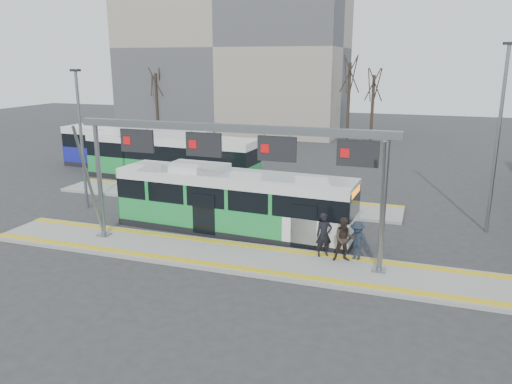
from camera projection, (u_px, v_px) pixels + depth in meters
ground at (238, 259)px, 19.98m from camera, size 120.00×120.00×0.00m
platform_main at (238, 257)px, 19.96m from camera, size 22.00×3.00×0.15m
platform_second at (222, 198)px, 28.53m from camera, size 20.00×3.00×0.15m
tactile_main at (238, 255)px, 19.94m from camera, size 22.00×2.65×0.02m
tactile_second at (230, 192)px, 29.56m from camera, size 20.00×0.35×0.02m
gantry at (231, 152)px, 19.22m from camera, size 13.00×1.68×5.20m
apartment_block at (235, 46)px, 54.94m from camera, size 24.50×12.50×18.40m
hero_bus at (233, 202)px, 22.84m from camera, size 11.23×3.00×3.06m
bg_bus_green at (171, 159)px, 32.79m from camera, size 11.93×3.26×2.95m
bg_bus_blue at (136, 149)px, 36.40m from camera, size 11.44×3.08×2.95m
passenger_a at (324, 235)px, 19.68m from camera, size 0.76×0.66×1.77m
passenger_b at (344, 239)px, 19.21m from camera, size 1.02×0.90×1.75m
passenger_c at (357, 241)px, 19.33m from camera, size 1.13×0.84×1.56m
tree_left at (350, 74)px, 46.22m from camera, size 1.40×1.40×8.52m
tree_mid at (374, 85)px, 45.20m from camera, size 1.40×1.40×7.30m
tree_far at (156, 82)px, 52.34m from camera, size 1.40×1.40×7.27m
lamp_west at (81, 136)px, 25.97m from camera, size 0.50×0.25×7.28m
lamp_east at (498, 136)px, 22.00m from camera, size 0.50×0.25×8.46m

